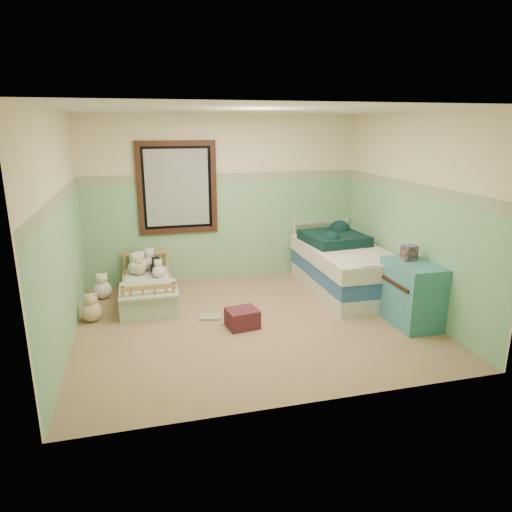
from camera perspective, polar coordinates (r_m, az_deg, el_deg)
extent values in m
cube|color=#967654|center=(5.74, -0.41, -8.22)|extent=(4.20, 3.60, 0.02)
cube|color=silver|center=(5.24, -0.47, 17.80)|extent=(4.20, 3.60, 0.02)
cube|color=beige|center=(7.08, -3.99, 7.03)|extent=(4.20, 0.04, 2.50)
cube|color=beige|center=(3.68, 6.35, -1.31)|extent=(4.20, 0.04, 2.50)
cube|color=beige|center=(5.27, -23.23, 2.71)|extent=(0.04, 3.60, 2.50)
cube|color=beige|center=(6.19, 18.84, 4.94)|extent=(0.04, 3.60, 2.50)
cube|color=#7BBB7C|center=(7.16, -3.89, 3.05)|extent=(4.20, 0.01, 1.50)
cube|color=#4C6A53|center=(7.03, -4.01, 9.63)|extent=(4.20, 0.01, 0.15)
cube|color=black|center=(6.93, -9.72, 8.31)|extent=(1.16, 0.06, 1.36)
cube|color=#BBBCB5|center=(6.94, -9.73, 8.32)|extent=(0.92, 0.01, 1.12)
cube|color=tan|center=(6.53, -13.17, -4.69)|extent=(0.67, 1.34, 0.17)
cube|color=white|center=(6.49, -13.25, -3.48)|extent=(0.61, 1.28, 0.12)
cube|color=#88B1D8|center=(6.07, -13.18, -4.08)|extent=(0.73, 0.67, 0.03)
sphere|color=brown|center=(6.91, -14.69, -0.98)|extent=(0.20, 0.20, 0.20)
sphere|color=silver|center=(6.91, -13.05, -0.79)|extent=(0.22, 0.22, 0.22)
sphere|color=beige|center=(6.71, -14.26, -1.54)|extent=(0.18, 0.18, 0.18)
sphere|color=black|center=(6.71, -12.29, -1.45)|extent=(0.17, 0.17, 0.17)
sphere|color=white|center=(6.78, -18.48, -4.00)|extent=(0.25, 0.25, 0.25)
sphere|color=beige|center=(6.06, -19.65, -6.51)|extent=(0.25, 0.25, 0.25)
cube|color=silver|center=(6.84, 10.78, -3.40)|extent=(0.96, 1.91, 0.22)
cube|color=#1B4D89|center=(6.77, 10.88, -1.64)|extent=(0.96, 1.91, 0.22)
cube|color=silver|center=(6.71, 10.97, 0.15)|extent=(1.00, 1.95, 0.22)
cube|color=black|center=(6.91, 9.62, 2.21)|extent=(0.89, 0.93, 0.14)
cube|color=#367579|center=(5.87, 18.72, -4.41)|extent=(0.48, 0.77, 0.77)
cube|color=#513831|center=(5.84, 18.43, 0.34)|extent=(0.20, 0.17, 0.17)
cube|color=maroon|center=(5.55, -1.71, -7.71)|extent=(0.40, 0.36, 0.22)
cube|color=gold|center=(5.88, -5.70, -7.48)|extent=(0.32, 0.28, 0.03)
sphere|color=beige|center=(6.77, -14.84, -1.42)|extent=(0.18, 0.18, 0.18)
sphere|color=white|center=(6.80, -14.16, -1.15)|extent=(0.21, 0.21, 0.21)
sphere|color=silver|center=(6.74, -14.64, -1.32)|extent=(0.22, 0.22, 0.22)
sphere|color=white|center=(6.54, -11.97, -1.86)|extent=(0.18, 0.18, 0.18)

